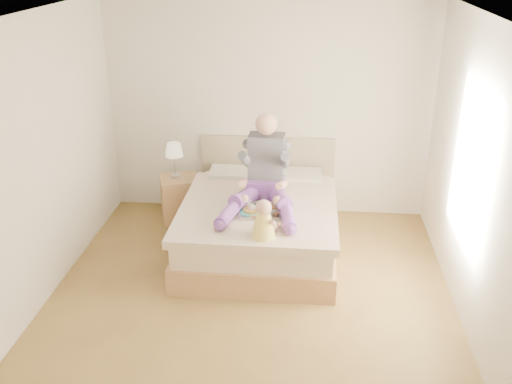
# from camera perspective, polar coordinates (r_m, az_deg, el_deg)

# --- Properties ---
(room) EXTENTS (4.02, 4.22, 2.71)m
(room) POSITION_cam_1_polar(r_m,az_deg,el_deg) (5.07, 0.28, 3.65)
(room) COLOR brown
(room) RESTS_ON ground
(bed) EXTENTS (1.70, 2.18, 1.00)m
(bed) POSITION_cam_1_polar(r_m,az_deg,el_deg) (6.54, 0.44, -2.89)
(bed) COLOR #976F46
(bed) RESTS_ON ground
(nightstand) EXTENTS (0.57, 0.54, 0.56)m
(nightstand) POSITION_cam_1_polar(r_m,az_deg,el_deg) (7.24, -7.58, -0.64)
(nightstand) COLOR #976F46
(nightstand) RESTS_ON ground
(lamp) EXTENTS (0.22, 0.22, 0.44)m
(lamp) POSITION_cam_1_polar(r_m,az_deg,el_deg) (7.04, -8.19, 4.02)
(lamp) COLOR #A9ABAF
(lamp) RESTS_ON nightstand
(adult) EXTENTS (0.83, 1.18, 0.98)m
(adult) POSITION_cam_1_polar(r_m,az_deg,el_deg) (6.23, 0.82, 1.56)
(adult) COLOR #69398F
(adult) RESTS_ON bed
(tray) EXTENTS (0.50, 0.41, 0.13)m
(tray) POSITION_cam_1_polar(r_m,az_deg,el_deg) (6.04, 0.47, -1.82)
(tray) COLOR #A9ABAF
(tray) RESTS_ON bed
(baby) EXTENTS (0.30, 0.35, 0.39)m
(baby) POSITION_cam_1_polar(r_m,az_deg,el_deg) (5.51, 0.81, -3.00)
(baby) COLOR #FFE050
(baby) RESTS_ON bed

